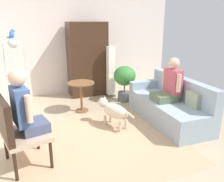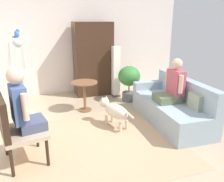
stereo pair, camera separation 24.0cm
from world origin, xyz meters
name	(u,v)px [view 1 (the left image)]	position (x,y,z in m)	size (l,w,h in m)	color
ground_plane	(106,134)	(0.00, 0.00, 0.00)	(6.55, 6.55, 0.00)	tan
back_wall	(68,43)	(0.00, 2.79, 1.35)	(5.91, 0.12, 2.71)	silver
area_rug	(102,144)	(-0.19, -0.29, 0.00)	(2.59, 2.34, 0.01)	tan
couch	(170,105)	(1.41, 0.11, 0.31)	(0.89, 1.98, 0.86)	#8EA0AD
armchair	(15,128)	(-1.45, -0.41, 0.59)	(0.69, 0.79, 1.01)	black
person_on_couch	(170,84)	(1.36, 0.09, 0.75)	(0.50, 0.56, 0.83)	#58684A
person_on_armchair	(24,107)	(-1.30, -0.38, 0.85)	(0.48, 0.53, 0.90)	#464D66
round_end_table	(81,91)	(-0.11, 1.22, 0.48)	(0.57, 0.57, 0.66)	brown
dog	(113,110)	(0.25, 0.26, 0.32)	(0.46, 0.86, 0.52)	beige
bird_cage_stand	(16,73)	(-1.36, 1.39, 0.94)	(0.48, 0.48, 1.62)	silver
parrot	(12,34)	(-1.36, 1.39, 1.70)	(0.17, 0.10, 0.17)	blue
potted_plant	(125,79)	(1.06, 1.50, 0.56)	(0.54, 0.54, 0.88)	#4C5156
column_lamp	(111,72)	(0.88, 1.95, 0.65)	(0.20, 0.20, 1.31)	#4C4742
armoire_cabinet	(87,59)	(0.39, 2.38, 0.95)	(0.98, 0.56, 1.90)	#382316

